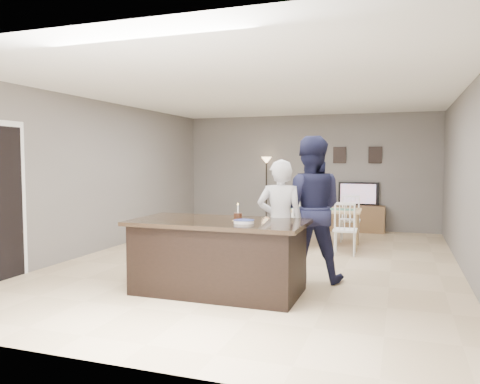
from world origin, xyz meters
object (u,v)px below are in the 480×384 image
(tv_console, at_px, (358,219))
(dining_table, at_px, (320,215))
(kitchen_island, at_px, (219,256))
(plate_stack, at_px, (244,222))
(television, at_px, (358,194))
(woman, at_px, (280,223))
(birthday_cake, at_px, (238,217))
(man, at_px, (309,209))
(floor_lamp, at_px, (266,173))

(tv_console, xyz_separation_m, dining_table, (-0.53, -2.07, 0.29))
(kitchen_island, distance_m, plate_stack, 0.62)
(kitchen_island, bearing_deg, television, 77.99)
(woman, relative_size, plate_stack, 6.67)
(kitchen_island, height_order, woman, woman)
(plate_stack, bearing_deg, birthday_cake, 128.53)
(man, distance_m, floor_lamp, 5.04)
(kitchen_island, bearing_deg, man, 44.76)
(man, bearing_deg, woman, 43.49)
(man, bearing_deg, plate_stack, 53.55)
(woman, height_order, birthday_cake, woman)
(television, bearing_deg, birthday_cake, 80.35)
(birthday_cake, height_order, dining_table, birthday_cake)
(woman, bearing_deg, kitchen_island, 30.15)
(kitchen_island, distance_m, tv_console, 5.70)
(kitchen_island, bearing_deg, plate_stack, -20.52)
(birthday_cake, bearing_deg, dining_table, 82.99)
(tv_console, distance_m, television, 0.57)
(man, bearing_deg, dining_table, -92.44)
(tv_console, relative_size, woman, 0.73)
(man, distance_m, birthday_cake, 1.16)
(kitchen_island, distance_m, dining_table, 3.57)
(plate_stack, distance_m, dining_table, 3.67)
(tv_console, bearing_deg, floor_lamp, 179.47)
(birthday_cake, bearing_deg, tv_console, 80.23)
(tv_console, xyz_separation_m, television, (0.00, 0.07, 0.56))
(television, height_order, floor_lamp, floor_lamp)
(television, height_order, birthday_cake, television)
(kitchen_island, xyz_separation_m, woman, (0.64, 0.55, 0.37))
(birthday_cake, bearing_deg, television, 80.35)
(woman, distance_m, man, 0.52)
(plate_stack, bearing_deg, floor_lamp, 103.23)
(birthday_cake, relative_size, dining_table, 0.12)
(plate_stack, bearing_deg, tv_console, 81.80)
(woman, relative_size, dining_table, 0.93)
(tv_console, xyz_separation_m, birthday_cake, (-0.95, -5.55, 0.65))
(woman, distance_m, dining_table, 2.96)
(birthday_cake, bearing_deg, floor_lamp, 102.31)
(television, xyz_separation_m, woman, (-0.56, -5.09, -0.04))
(kitchen_island, relative_size, man, 1.10)
(television, height_order, dining_table, television)
(dining_table, bearing_deg, kitchen_island, -103.21)
(dining_table, height_order, floor_lamp, floor_lamp)
(woman, bearing_deg, dining_table, -100.88)
(floor_lamp, bearing_deg, woman, -72.24)
(woman, bearing_deg, man, -138.23)
(television, distance_m, plate_stack, 5.84)
(television, distance_m, woman, 5.12)
(birthday_cake, height_order, plate_stack, birthday_cake)
(man, bearing_deg, floor_lamp, -76.15)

